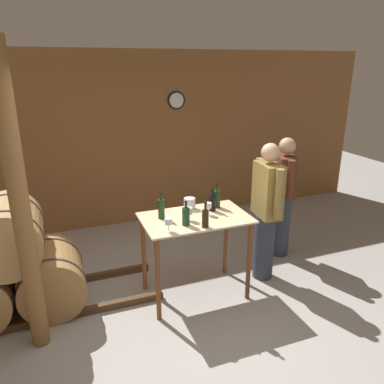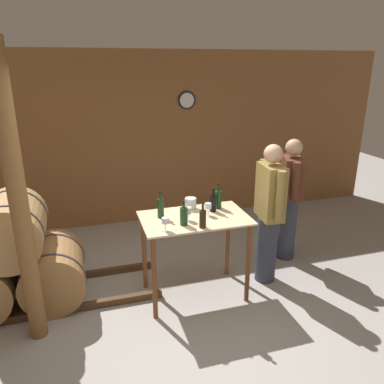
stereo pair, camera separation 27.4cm
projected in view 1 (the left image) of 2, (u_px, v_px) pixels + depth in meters
name	position (u px, v px, depth m)	size (l,w,h in m)	color
ground_plane	(202.00, 332.00, 3.66)	(14.00, 14.00, 0.00)	#9E9993
back_wall	(131.00, 141.00, 5.83)	(8.40, 0.08, 2.70)	brown
tasting_table	(195.00, 233.00, 4.03)	(1.14, 0.70, 0.95)	beige
wooden_post	(21.00, 209.00, 3.10)	(0.16, 0.16, 2.70)	brown
wine_bottle_far_left	(161.00, 208.00, 3.90)	(0.07, 0.07, 0.29)	#193819
wine_bottle_left	(186.00, 216.00, 3.75)	(0.08, 0.08, 0.26)	#193819
wine_bottle_center	(205.00, 218.00, 3.70)	(0.07, 0.07, 0.27)	black
wine_bottle_right	(213.00, 202.00, 4.11)	(0.07, 0.07, 0.27)	black
wine_bottle_far_right	(217.00, 198.00, 4.21)	(0.08, 0.08, 0.29)	#193819
wine_glass_near_left	(168.00, 222.00, 3.61)	(0.07, 0.07, 0.13)	silver
wine_glass_near_center	(189.00, 211.00, 3.86)	(0.07, 0.07, 0.14)	silver
wine_glass_near_right	(208.00, 206.00, 4.00)	(0.07, 0.07, 0.14)	silver
ice_bucket	(190.00, 203.00, 4.19)	(0.13, 0.13, 0.12)	silver
person_host	(266.00, 210.00, 4.35)	(0.25, 0.59, 1.67)	#333847
person_visitor_with_scarf	(283.00, 195.00, 4.90)	(0.34, 0.56, 1.62)	#333847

